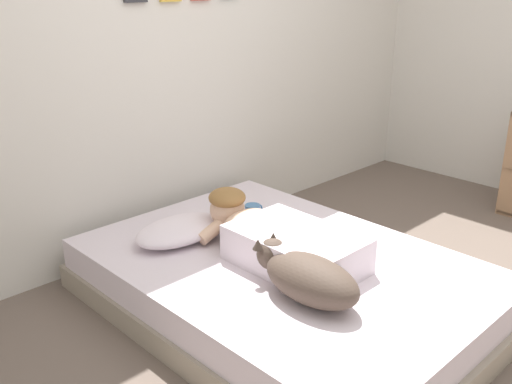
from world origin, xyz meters
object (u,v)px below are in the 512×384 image
(pillow, at_px, (180,230))
(coffee_cup, at_px, (253,211))
(bed, at_px, (284,284))
(cell_phone, at_px, (328,257))
(dog, at_px, (306,276))
(person_lying, at_px, (275,237))

(pillow, height_order, coffee_cup, pillow)
(bed, xyz_separation_m, coffee_cup, (0.26, 0.50, 0.18))
(pillow, relative_size, cell_phone, 3.71)
(bed, xyz_separation_m, cell_phone, (0.17, -0.15, 0.15))
(pillow, distance_m, cell_phone, 0.80)
(bed, xyz_separation_m, pillow, (-0.24, 0.55, 0.20))
(bed, height_order, dog, dog)
(bed, bearing_deg, person_lying, 105.03)
(person_lying, relative_size, coffee_cup, 7.36)
(person_lying, bearing_deg, cell_phone, -46.65)
(coffee_cup, relative_size, cell_phone, 0.89)
(dog, xyz_separation_m, coffee_cup, (0.46, 0.82, -0.07))
(bed, height_order, person_lying, person_lying)
(pillow, distance_m, person_lying, 0.55)
(coffee_cup, bearing_deg, cell_phone, -98.11)
(coffee_cup, bearing_deg, person_lying, -121.55)
(dog, height_order, coffee_cup, dog)
(pillow, bearing_deg, coffee_cup, -5.41)
(dog, relative_size, coffee_cup, 4.60)
(bed, bearing_deg, pillow, 113.32)
(person_lying, bearing_deg, bed, -74.97)
(dog, height_order, cell_phone, dog)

